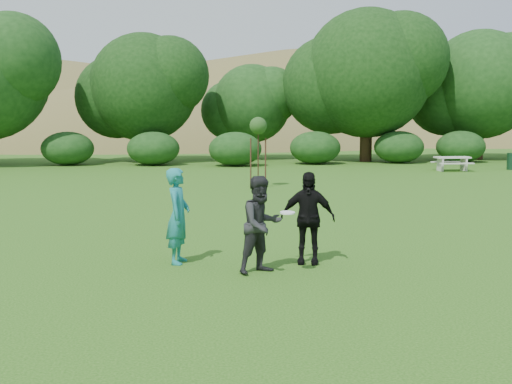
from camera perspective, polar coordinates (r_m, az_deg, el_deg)
ground at (r=12.36m, az=1.63°, el=-6.70°), size 120.00×120.00×0.00m
player_teal at (r=12.63m, az=-6.94°, el=-2.12°), size 0.59×0.77×1.88m
player_grey at (r=11.77m, az=0.49°, el=-2.92°), size 1.09×1.02×1.80m
player_black at (r=12.55m, az=4.60°, el=-2.30°), size 1.14×0.69×1.81m
frisbee at (r=11.47m, az=2.82°, el=-1.85°), size 0.27×0.27×0.04m
sapling at (r=25.80m, az=0.19°, el=5.74°), size 0.70×0.70×2.85m
picnic_table at (r=35.34m, az=17.04°, el=2.63°), size 1.80×1.48×0.76m
hillside at (r=81.72m, az=-5.76°, el=-3.75°), size 150.00×72.00×52.00m
tree_row at (r=40.93m, az=0.30°, el=9.55°), size 53.92×10.38×9.62m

